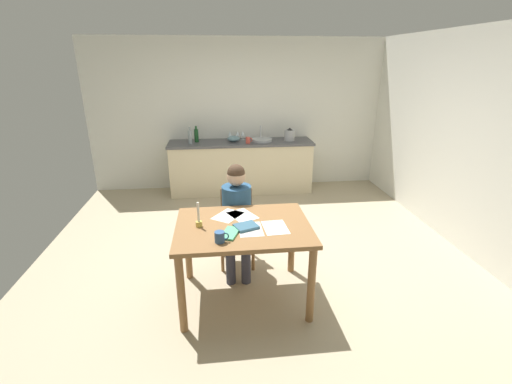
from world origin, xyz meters
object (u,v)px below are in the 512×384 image
at_px(bottle_vinegar, 196,135).
at_px(teacup_on_counter, 248,140).
at_px(dining_table, 243,236).
at_px(person_seated, 237,212).
at_px(book_cookery, 246,227).
at_px(sink_unit, 262,140).
at_px(bottle_oil, 190,137).
at_px(chair_at_table, 237,223).
at_px(candlestick, 199,220).
at_px(wine_glass_near_sink, 243,134).
at_px(mixing_bowl, 234,139).
at_px(wine_glass_back_left, 230,134).
at_px(stovetop_kettle, 289,135).
at_px(wine_glass_by_kettle, 238,134).
at_px(book_magazine, 230,233).
at_px(coffee_mug, 220,237).

bearing_deg(bottle_vinegar, teacup_on_counter, -13.47).
bearing_deg(dining_table, person_seated, 92.38).
xyz_separation_m(dining_table, book_cookery, (0.02, -0.07, 0.13)).
relative_size(sink_unit, bottle_oil, 1.29).
bearing_deg(chair_at_table, candlestick, -118.86).
relative_size(bottle_oil, bottle_vinegar, 1.03).
distance_m(candlestick, sink_unit, 3.23).
height_order(book_cookery, wine_glass_near_sink, wine_glass_near_sink).
bearing_deg(person_seated, mixing_bowl, 87.54).
xyz_separation_m(dining_table, mixing_bowl, (0.09, 3.10, 0.27)).
bearing_deg(mixing_bowl, person_seated, -92.46).
relative_size(wine_glass_near_sink, wine_glass_back_left, 1.00).
bearing_deg(sink_unit, teacup_on_counter, -148.55).
xyz_separation_m(candlestick, stovetop_kettle, (1.46, 3.07, 0.14)).
bearing_deg(chair_at_table, person_seated, -92.15).
bearing_deg(dining_table, wine_glass_near_sink, 85.47).
relative_size(sink_unit, bottle_vinegar, 1.32).
height_order(candlestick, wine_glass_by_kettle, wine_glass_by_kettle).
xyz_separation_m(dining_table, person_seated, (-0.02, 0.56, 0.00)).
relative_size(stovetop_kettle, teacup_on_counter, 1.93).
xyz_separation_m(bottle_oil, wine_glass_back_left, (0.67, 0.24, -0.01)).
bearing_deg(candlestick, book_magazine, -34.14).
height_order(bottle_oil, wine_glass_near_sink, bottle_oil).
bearing_deg(person_seated, stovetop_kettle, 66.73).
bearing_deg(coffee_mug, sink_unit, 76.90).
bearing_deg(stovetop_kettle, teacup_on_counter, -168.54).
height_order(candlestick, teacup_on_counter, candlestick).
bearing_deg(coffee_mug, book_cookery, 45.09).
bearing_deg(person_seated, wine_glass_back_left, 88.88).
bearing_deg(bottle_vinegar, book_cookery, -79.92).
height_order(coffee_mug, mixing_bowl, mixing_bowl).
relative_size(book_cookery, wine_glass_by_kettle, 1.29).
height_order(book_cookery, mixing_bowl, mixing_bowl).
xyz_separation_m(sink_unit, bottle_oil, (-1.22, -0.09, 0.10)).
relative_size(person_seated, bottle_vinegar, 4.39).
height_order(sink_unit, bottle_vinegar, bottle_vinegar).
height_order(chair_at_table, candlestick, candlestick).
bearing_deg(bottle_vinegar, dining_table, -80.12).
xyz_separation_m(sink_unit, teacup_on_counter, (-0.25, -0.15, 0.03)).
height_order(chair_at_table, person_seated, person_seated).
xyz_separation_m(chair_at_table, bottle_oil, (-0.63, 2.29, 0.55)).
distance_m(wine_glass_by_kettle, wine_glass_back_left, 0.14).
distance_m(sink_unit, stovetop_kettle, 0.49).
bearing_deg(wine_glass_near_sink, stovetop_kettle, -10.56).
distance_m(bottle_oil, teacup_on_counter, 0.97).
xyz_separation_m(wine_glass_by_kettle, wine_glass_back_left, (-0.14, 0.00, 0.00)).
height_order(coffee_mug, book_cookery, coffee_mug).
relative_size(chair_at_table, book_cookery, 4.28).
distance_m(candlestick, bottle_oil, 3.00).
bearing_deg(book_magazine, coffee_mug, -103.20).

